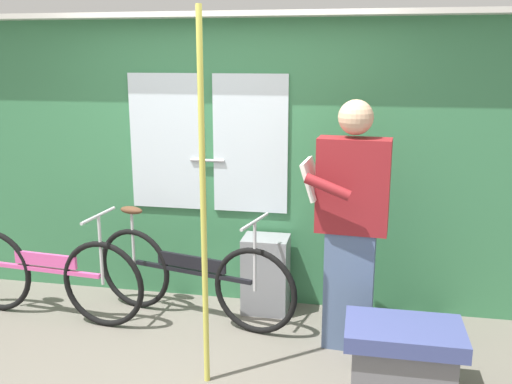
{
  "coord_description": "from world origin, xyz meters",
  "views": [
    {
      "loc": [
        1.03,
        -3.27,
        2.02
      ],
      "look_at": [
        0.32,
        0.41,
        1.11
      ],
      "focal_mm": 39.74,
      "sensor_mm": 36.0,
      "label": 1
    }
  ],
  "objects": [
    {
      "name": "handrail_pole",
      "position": [
        0.12,
        -0.17,
        1.14
      ],
      "size": [
        0.04,
        0.04,
        2.29
      ],
      "primitive_type": "cylinder",
      "color": "#C6C14C",
      "rests_on": "ground_plane"
    },
    {
      "name": "bicycle_near_door",
      "position": [
        -0.24,
        0.65,
        0.36
      ],
      "size": [
        1.7,
        0.57,
        0.87
      ],
      "rotation": [
        0.0,
        0.0,
        -0.24
      ],
      "color": "black",
      "rests_on": "ground_plane"
    },
    {
      "name": "ground_plane",
      "position": [
        0.0,
        0.0,
        -0.02
      ],
      "size": [
        5.72,
        3.85,
        0.04
      ],
      "primitive_type": "cube",
      "color": "#666056"
    },
    {
      "name": "bench_seat_corner",
      "position": [
        1.32,
        -0.08,
        0.24
      ],
      "size": [
        0.7,
        0.44,
        0.45
      ],
      "color": "#3D477F",
      "rests_on": "ground_plane"
    },
    {
      "name": "passenger_reading_newspaper",
      "position": [
        0.96,
        0.45,
        0.92
      ],
      "size": [
        0.59,
        0.52,
        1.74
      ],
      "rotation": [
        0.0,
        0.0,
        3.07
      ],
      "color": "slate",
      "rests_on": "ground_plane"
    },
    {
      "name": "trash_bin_by_wall",
      "position": [
        0.31,
        0.91,
        0.31
      ],
      "size": [
        0.36,
        0.28,
        0.62
      ],
      "primitive_type": "cube",
      "color": "gray",
      "rests_on": "ground_plane"
    },
    {
      "name": "bicycle_leaning_behind",
      "position": [
        -1.35,
        0.46,
        0.36
      ],
      "size": [
        1.66,
        0.44,
        0.89
      ],
      "rotation": [
        0.0,
        0.0,
        -0.1
      ],
      "color": "black",
      "rests_on": "ground_plane"
    },
    {
      "name": "train_door_wall",
      "position": [
        -0.01,
        1.12,
        1.22
      ],
      "size": [
        4.72,
        0.28,
        2.33
      ],
      "color": "#387A4C",
      "rests_on": "ground_plane"
    }
  ]
}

